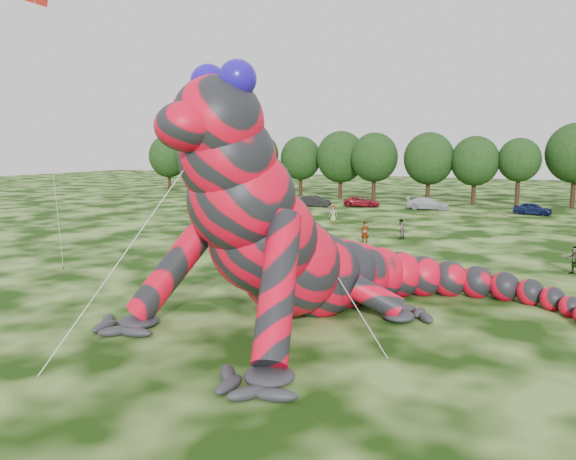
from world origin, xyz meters
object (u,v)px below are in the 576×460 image
at_px(tree_0, 169,163).
at_px(spectator_0, 365,233).
at_px(tree_1, 195,163).
at_px(car_2, 362,202).
at_px(tree_6, 374,167).
at_px(spectator_1, 401,229).
at_px(tree_8, 474,171).
at_px(spectator_4, 333,214).
at_px(tree_10, 575,166).
at_px(car_4, 533,209).
at_px(inflatable_gecko, 315,197).
at_px(flying_kite, 36,18).
at_px(tree_2, 225,163).
at_px(tree_3, 260,165).
at_px(spectator_5, 576,260).
at_px(car_0, 266,198).
at_px(car_3, 428,203).
at_px(tree_7, 429,168).
at_px(tree_4, 301,167).
at_px(car_1, 314,201).
at_px(tree_5, 341,165).
at_px(tree_9, 519,172).

distance_m(tree_0, spectator_0, 59.36).
distance_m(tree_0, tree_1, 6.32).
bearing_deg(car_2, tree_6, -4.35).
bearing_deg(spectator_1, tree_8, -157.58).
relative_size(spectator_4, spectator_1, 1.02).
relative_size(tree_10, spectator_0, 5.74).
bearing_deg(car_4, spectator_1, 166.36).
height_order(inflatable_gecko, tree_10, inflatable_gecko).
xyz_separation_m(flying_kite, tree_1, (-28.29, 55.10, -9.48)).
height_order(tree_2, tree_3, tree_2).
xyz_separation_m(tree_8, spectator_5, (10.82, -38.78, -3.59)).
distance_m(flying_kite, car_0, 47.60).
bearing_deg(flying_kite, car_3, 75.95).
relative_size(tree_1, spectator_0, 5.36).
xyz_separation_m(car_3, spectator_0, (0.48, -26.61, 0.18)).
bearing_deg(spectator_0, spectator_1, 45.17).
xyz_separation_m(inflatable_gecko, tree_7, (-5.44, 52.65, -0.71)).
bearing_deg(car_0, car_3, -91.25).
relative_size(tree_2, spectator_5, 5.49).
xyz_separation_m(flying_kite, tree_6, (2.51, 53.73, -9.64)).
bearing_deg(spectator_5, car_0, 179.22).
bearing_deg(flying_kite, tree_10, 63.73).
height_order(tree_4, car_1, tree_4).
bearing_deg(car_1, tree_7, -49.97).
distance_m(tree_6, spectator_4, 23.32).
bearing_deg(tree_2, tree_5, -0.94).
height_order(tree_1, spectator_1, tree_1).
bearing_deg(tree_2, spectator_5, -39.26).
xyz_separation_m(tree_1, tree_6, (30.80, -1.37, -0.16)).
distance_m(tree_3, car_3, 28.62).
distance_m(tree_4, car_2, 16.64).
bearing_deg(tree_4, tree_1, -177.98).
distance_m(tree_7, spectator_5, 42.22).
relative_size(tree_2, spectator_0, 5.27).
xyz_separation_m(car_3, spectator_1, (2.33, -22.74, 0.10)).
height_order(tree_0, tree_5, tree_5).
relative_size(tree_7, car_1, 2.22).
relative_size(car_2, car_3, 0.91).
height_order(flying_kite, car_0, flying_kite).
distance_m(car_0, car_1, 7.51).
relative_size(tree_5, tree_9, 1.13).
xyz_separation_m(tree_1, spectator_4, (33.42, -24.21, -4.05)).
relative_size(flying_kite, car_1, 3.84).
height_order(car_4, spectator_0, spectator_0).
bearing_deg(tree_10, tree_3, -177.99).
bearing_deg(tree_3, tree_10, 2.01).
height_order(tree_5, car_4, tree_5).
relative_size(tree_1, spectator_4, 5.72).
bearing_deg(tree_4, spectator_0, -59.08).
distance_m(car_1, car_2, 6.11).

